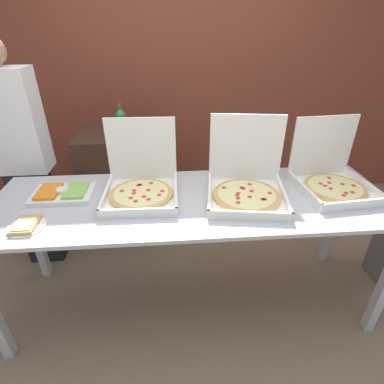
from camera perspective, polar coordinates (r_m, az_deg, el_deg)
name	(u,v)px	position (r m, az deg, el deg)	size (l,w,h in m)	color
ground_plane	(192,298)	(2.45, 0.00, -19.51)	(16.00, 16.00, 0.00)	#847056
brick_wall_behind	(179,72)	(3.33, -2.55, 21.82)	(10.00, 0.06, 2.80)	brown
buffet_table	(192,213)	(1.92, 0.00, -3.93)	(2.49, 0.80, 0.89)	#B7BABF
pizza_box_far_left	(141,183)	(1.92, -9.63, 1.77)	(0.46, 0.47, 0.45)	white
pizza_box_near_left	(246,183)	(1.91, 10.27, 1.66)	(0.54, 0.55, 0.47)	white
pizza_box_far_right	(331,177)	(2.16, 25.03, 2.55)	(0.48, 0.49, 0.44)	white
paper_plate_front_center	(26,225)	(1.85, -29.10, -5.55)	(0.20, 0.20, 0.03)	white
veggie_tray	(63,193)	(2.05, -23.38, -0.23)	(0.37, 0.25, 0.05)	white
sideboard_podium	(128,184)	(2.93, -12.06, 1.54)	(0.78, 0.52, 1.01)	#382319
soda_bottle	(121,122)	(2.61, -13.29, 12.87)	(0.08, 0.08, 0.29)	#2D6638
soda_can_silver	(144,130)	(2.58, -9.08, 11.63)	(0.07, 0.07, 0.12)	silver
person_guest_plaid	(23,160)	(2.63, -29.52, 5.31)	(0.40, 0.22, 1.79)	black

